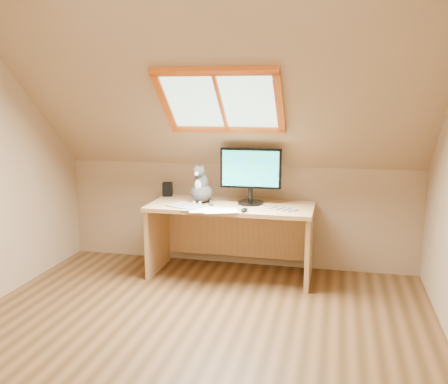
# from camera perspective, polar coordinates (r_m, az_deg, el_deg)

# --- Properties ---
(ground) EXTENTS (3.50, 3.50, 0.00)m
(ground) POSITION_cam_1_polar(r_m,az_deg,el_deg) (3.55, -4.38, -17.04)
(ground) COLOR brown
(ground) RESTS_ON ground
(room_shell) EXTENTS (3.52, 3.52, 2.41)m
(room_shell) POSITION_cam_1_polar(r_m,az_deg,el_deg) (3.06, -5.29, 6.49)
(room_shell) COLOR tan
(room_shell) RESTS_ON ground
(desk) EXTENTS (1.50, 0.66, 0.68)m
(desk) POSITION_cam_1_polar(r_m,az_deg,el_deg) (4.69, 0.96, -3.83)
(desk) COLOR tan
(desk) RESTS_ON ground
(monitor) EXTENTS (0.56, 0.24, 0.52)m
(monitor) POSITION_cam_1_polar(r_m,az_deg,el_deg) (4.55, 3.07, 2.27)
(monitor) COLOR black
(monitor) RESTS_ON desk
(cat) EXTENTS (0.25, 0.28, 0.38)m
(cat) POSITION_cam_1_polar(r_m,az_deg,el_deg) (4.65, -2.62, 0.45)
(cat) COLOR #4B4542
(cat) RESTS_ON desk
(desk_speaker) EXTENTS (0.11, 0.11, 0.13)m
(desk_speaker) POSITION_cam_1_polar(r_m,az_deg,el_deg) (4.99, -6.48, 0.31)
(desk_speaker) COLOR black
(desk_speaker) RESTS_ON desk
(graphics_tablet) EXTENTS (0.37, 0.33, 0.01)m
(graphics_tablet) POSITION_cam_1_polar(r_m,az_deg,el_deg) (4.50, -4.29, -1.59)
(graphics_tablet) COLOR #B2B2B7
(graphics_tablet) RESTS_ON desk
(mouse) EXTENTS (0.06, 0.10, 0.03)m
(mouse) POSITION_cam_1_polar(r_m,az_deg,el_deg) (4.29, 2.33, -2.06)
(mouse) COLOR black
(mouse) RESTS_ON desk
(papers) EXTENTS (0.35, 0.30, 0.01)m
(papers) POSITION_cam_1_polar(r_m,az_deg,el_deg) (4.36, -1.59, -2.03)
(papers) COLOR white
(papers) RESTS_ON desk
(cables) EXTENTS (0.51, 0.26, 0.01)m
(cables) POSITION_cam_1_polar(r_m,az_deg,el_deg) (4.40, 5.56, -1.95)
(cables) COLOR silver
(cables) RESTS_ON desk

